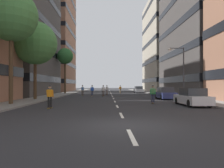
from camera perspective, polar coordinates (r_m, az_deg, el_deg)
ground_plane at (r=38.88m, az=-0.14°, el=-2.94°), size 178.58×178.58×0.00m
sidewalk_left at (r=43.42m, az=-12.69°, el=-2.56°), size 3.28×81.85×0.14m
sidewalk_right at (r=43.78m, az=12.08°, el=-2.55°), size 3.28×81.85×0.14m
lane_markings at (r=39.61m, az=-0.16°, el=-2.88°), size 0.16×67.20×0.01m
building_left_far at (r=63.19m, az=-19.31°, el=13.15°), size 17.72×16.82×32.77m
building_right_mid at (r=43.98m, az=28.37°, el=19.04°), size 17.72×20.42×32.48m
building_right_far at (r=63.04m, az=18.03°, el=10.12°), size 17.72×19.73×26.19m
parked_car_near at (r=26.79m, az=14.56°, el=-2.61°), size 1.82×4.40×1.52m
parked_car_mid at (r=19.04m, az=21.36°, el=-3.53°), size 1.82×4.40×1.52m
parked_car_far at (r=48.19m, az=7.39°, el=-1.60°), size 1.82×4.40×1.52m
street_tree_near at (r=42.98m, az=-12.89°, el=7.43°), size 3.20×3.20×9.13m
street_tree_mid at (r=26.33m, az=-20.55°, el=10.58°), size 5.10×5.10×9.17m
street_tree_far at (r=21.12m, az=-26.22°, el=16.71°), size 4.62×4.62×10.16m
streetlamp_right at (r=27.91m, az=18.57°, el=4.55°), size 2.13×0.30×6.50m
skater_0 at (r=16.22m, az=-16.88°, el=-3.09°), size 0.54×0.90×1.78m
skater_1 at (r=36.96m, az=-1.41°, el=-1.55°), size 0.54×0.91×1.78m
skater_2 at (r=33.28m, az=-5.54°, el=-1.68°), size 0.55×0.91×1.78m
skater_3 at (r=44.77m, az=2.30°, el=-1.33°), size 0.53×0.90×1.78m
skater_4 at (r=20.39m, az=11.26°, el=-2.44°), size 0.57×0.92×1.78m
skater_5 at (r=34.80m, az=-8.18°, el=-1.57°), size 0.55×0.92×1.78m
skater_6 at (r=32.86m, az=-2.44°, el=-1.70°), size 0.55×0.92×1.78m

